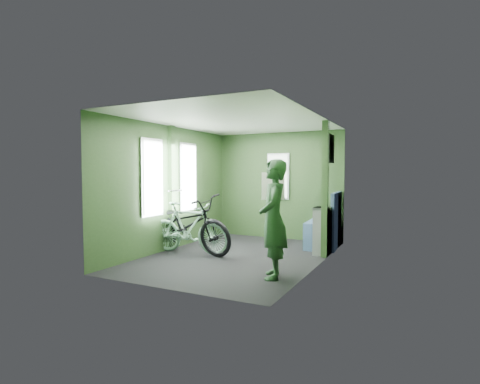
% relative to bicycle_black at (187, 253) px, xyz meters
% --- Properties ---
extents(room, '(4.00, 4.02, 2.31)m').
position_rel_bicycle_black_xyz_m(room, '(0.90, 0.17, 1.44)').
color(room, black).
rests_on(room, ground).
extents(bicycle_black, '(2.08, 1.19, 1.13)m').
position_rel_bicycle_black_xyz_m(bicycle_black, '(0.00, 0.00, 0.00)').
color(bicycle_black, black).
rests_on(bicycle_black, ground).
extents(bicycle_mint, '(1.58, 0.66, 0.98)m').
position_rel_bicycle_black_xyz_m(bicycle_mint, '(0.09, -0.09, 0.00)').
color(bicycle_mint, '#90C9A8').
rests_on(bicycle_mint, ground).
extents(passenger, '(0.58, 0.76, 1.62)m').
position_rel_bicycle_black_xyz_m(passenger, '(1.96, -0.81, 0.81)').
color(passenger, '#2E5634').
rests_on(passenger, ground).
extents(waste_box, '(0.24, 0.34, 0.83)m').
position_rel_bicycle_black_xyz_m(waste_box, '(2.20, 0.92, 0.42)').
color(waste_box, slate).
rests_on(waste_box, ground).
extents(bench_seat, '(0.63, 1.04, 1.06)m').
position_rel_bicycle_black_xyz_m(bench_seat, '(2.09, 1.58, 0.31)').
color(bench_seat, navy).
rests_on(bench_seat, ground).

